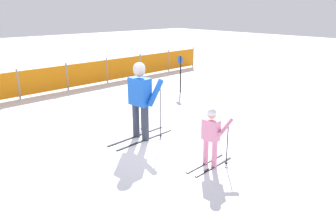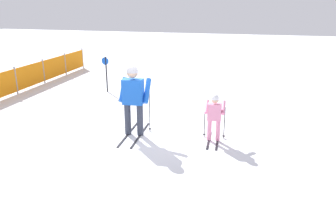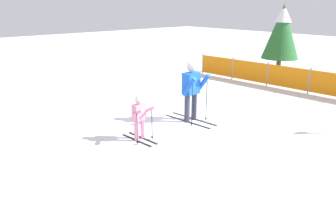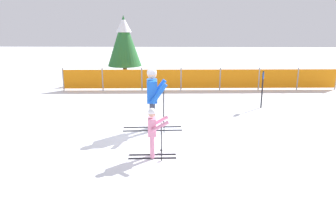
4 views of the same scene
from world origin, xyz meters
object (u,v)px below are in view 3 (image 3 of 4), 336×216
(skier_child, at_px, (140,114))
(conifer_far, at_px, (282,31))
(skier_adult, at_px, (192,86))
(safety_fence, at_px, (333,85))

(skier_child, relative_size, conifer_far, 0.35)
(skier_adult, xyz_separation_m, skier_child, (0.14, -1.98, -0.38))
(skier_adult, distance_m, safety_fence, 5.85)
(skier_adult, distance_m, conifer_far, 8.71)
(skier_child, relative_size, safety_fence, 0.09)
(skier_child, bearing_deg, safety_fence, 74.52)
(conifer_far, bearing_deg, skier_adult, -75.92)
(skier_adult, height_order, conifer_far, conifer_far)
(skier_adult, xyz_separation_m, safety_fence, (1.73, 5.56, -0.56))
(skier_adult, bearing_deg, safety_fence, 68.28)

